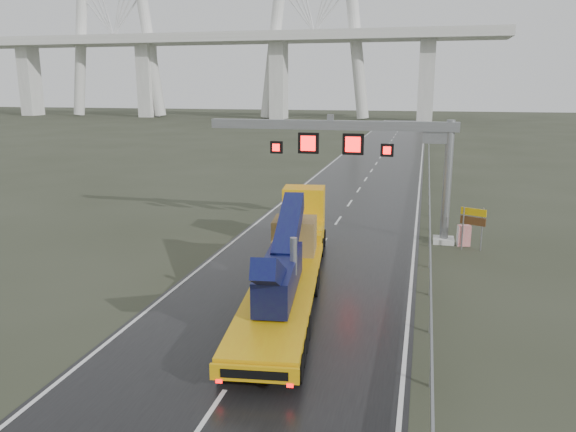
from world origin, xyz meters
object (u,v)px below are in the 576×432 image
(exit_sign_pair, at_px, (473,220))
(striped_barrier, at_px, (464,236))
(sign_gantry, at_px, (365,146))
(heavy_haul_truck, at_px, (292,249))

(exit_sign_pair, xyz_separation_m, striped_barrier, (-0.37, 0.80, -1.11))
(striped_barrier, bearing_deg, sign_gantry, 162.77)
(sign_gantry, distance_m, striped_barrier, 7.74)
(heavy_haul_truck, bearing_deg, exit_sign_pair, 33.81)
(heavy_haul_truck, bearing_deg, sign_gantry, 67.63)
(heavy_haul_truck, distance_m, striped_barrier, 11.75)
(heavy_haul_truck, height_order, exit_sign_pair, heavy_haul_truck)
(exit_sign_pair, height_order, striped_barrier, exit_sign_pair)
(heavy_haul_truck, relative_size, striped_barrier, 14.49)
(sign_gantry, height_order, heavy_haul_truck, sign_gantry)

